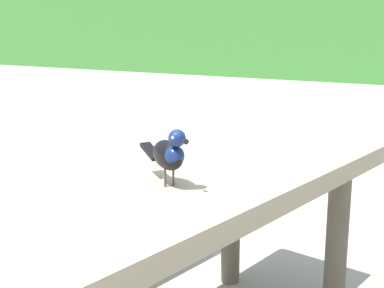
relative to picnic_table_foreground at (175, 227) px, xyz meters
The scene contains 2 objects.
picnic_table_foreground is the anchor object (origin of this frame).
bird_grackle 0.32m from the picnic_table_foreground, 65.13° to the right, with size 0.26×0.17×0.18m.
Camera 1 is at (0.87, -1.28, 1.23)m, focal length 50.86 mm.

